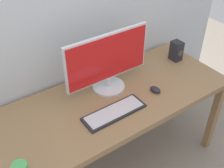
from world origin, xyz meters
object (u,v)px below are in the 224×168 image
(mouse, at_px, (155,90))
(desk, at_px, (109,107))
(monitor, at_px, (108,61))
(speaker_right, at_px, (176,51))
(keyboard_primary, at_px, (114,112))

(mouse, bearing_deg, desk, 153.12)
(monitor, distance_m, mouse, 0.38)
(monitor, bearing_deg, mouse, -44.12)
(desk, height_order, speaker_right, speaker_right)
(keyboard_primary, height_order, speaker_right, speaker_right)
(desk, distance_m, speaker_right, 0.74)
(mouse, bearing_deg, speaker_right, 21.08)
(desk, bearing_deg, monitor, 60.10)
(desk, xyz_separation_m, mouse, (0.31, -0.11, 0.08))
(desk, bearing_deg, speaker_right, 8.78)
(desk, relative_size, monitor, 2.76)
(desk, bearing_deg, keyboard_primary, -111.63)
(mouse, bearing_deg, monitor, 128.67)
(monitor, bearing_deg, speaker_right, -0.90)
(monitor, distance_m, speaker_right, 0.66)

